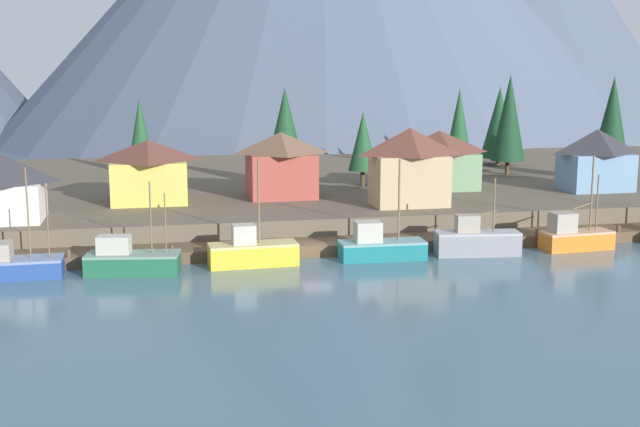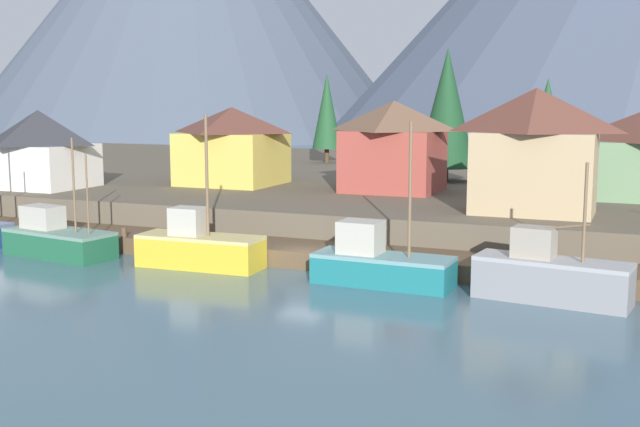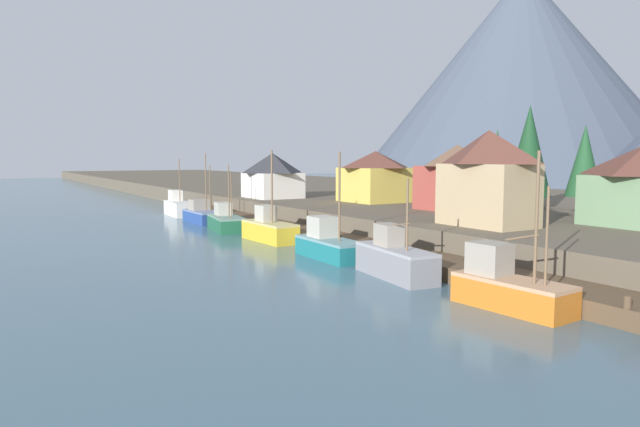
% 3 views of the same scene
% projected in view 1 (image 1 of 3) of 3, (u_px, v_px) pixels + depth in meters
% --- Properties ---
extents(ground_plane, '(400.00, 400.00, 1.00)m').
position_uv_depth(ground_plane, '(279.00, 221.00, 87.23)').
color(ground_plane, '#476675').
extents(dock, '(80.00, 4.00, 1.60)m').
position_uv_depth(dock, '(313.00, 247.00, 69.71)').
color(dock, brown).
rests_on(dock, ground_plane).
extents(shoreline_bank, '(400.00, 56.00, 2.50)m').
position_uv_depth(shoreline_bank, '(264.00, 189.00, 98.48)').
color(shoreline_bank, brown).
rests_on(shoreline_bank, ground_plane).
extents(fishing_boat_blue, '(7.12, 2.81, 8.38)m').
position_uv_depth(fishing_boat_blue, '(12.00, 265.00, 61.32)').
color(fishing_boat_blue, navy).
rests_on(fishing_boat_blue, ground_plane).
extents(fishing_boat_green, '(7.44, 3.83, 7.17)m').
position_uv_depth(fishing_boat_green, '(130.00, 260.00, 62.64)').
color(fishing_boat_green, '#1E5B3D').
rests_on(fishing_boat_green, ground_plane).
extents(fishing_boat_yellow, '(7.19, 2.71, 8.56)m').
position_uv_depth(fishing_boat_yellow, '(252.00, 252.00, 65.10)').
color(fishing_boat_yellow, gold).
rests_on(fishing_boat_yellow, ground_plane).
extents(fishing_boat_teal, '(7.18, 2.79, 8.35)m').
position_uv_depth(fishing_boat_teal, '(380.00, 246.00, 67.25)').
color(fishing_boat_teal, '#196B70').
rests_on(fishing_boat_teal, ground_plane).
extents(fishing_boat_grey, '(7.33, 3.16, 6.59)m').
position_uv_depth(fishing_boat_grey, '(476.00, 241.00, 68.79)').
color(fishing_boat_grey, gray).
rests_on(fishing_boat_grey, ground_plane).
extents(fishing_boat_orange, '(6.44, 2.77, 8.25)m').
position_uv_depth(fishing_boat_orange, '(574.00, 236.00, 70.83)').
color(fishing_boat_orange, '#CC6B1E').
rests_on(fishing_boat_orange, ground_plane).
extents(house_yellow, '(7.64, 7.24, 6.19)m').
position_uv_depth(house_yellow, '(148.00, 170.00, 80.43)').
color(house_yellow, gold).
rests_on(house_yellow, shoreline_bank).
extents(house_red, '(7.06, 6.45, 6.73)m').
position_uv_depth(house_red, '(281.00, 164.00, 83.50)').
color(house_red, '#9E4238').
rests_on(house_red, shoreline_bank).
extents(house_blue, '(7.45, 5.10, 6.69)m').
position_uv_depth(house_blue, '(596.00, 159.00, 88.02)').
color(house_blue, '#6689A8').
rests_on(house_blue, shoreline_bank).
extents(house_green, '(8.12, 6.21, 6.43)m').
position_uv_depth(house_green, '(439.00, 159.00, 89.28)').
color(house_green, '#6B8E66').
rests_on(house_green, shoreline_bank).
extents(house_tan, '(7.41, 4.67, 7.55)m').
position_uv_depth(house_tan, '(409.00, 166.00, 78.15)').
color(house_tan, tan).
rests_on(house_tan, shoreline_bank).
extents(conifer_near_left, '(3.27, 3.27, 8.44)m').
position_uv_depth(conifer_near_left, '(363.00, 141.00, 90.98)').
color(conifer_near_left, '#4C3823').
rests_on(conifer_near_left, shoreline_bank).
extents(conifer_near_right, '(4.62, 4.62, 12.26)m').
position_uv_depth(conifer_near_right, '(612.00, 124.00, 95.75)').
color(conifer_near_right, '#4C3823').
rests_on(conifer_near_right, shoreline_bank).
extents(conifer_mid_left, '(4.21, 4.21, 12.44)m').
position_uv_depth(conifer_mid_left, '(509.00, 118.00, 100.67)').
color(conifer_mid_left, '#4C3823').
rests_on(conifer_mid_left, shoreline_bank).
extents(conifer_mid_right, '(3.12, 3.12, 9.50)m').
position_uv_depth(conifer_mid_right, '(140.00, 131.00, 101.35)').
color(conifer_mid_right, '#4C3823').
rests_on(conifer_mid_right, shoreline_bank).
extents(conifer_back_left, '(4.81, 4.81, 11.02)m').
position_uv_depth(conifer_back_left, '(285.00, 132.00, 91.72)').
color(conifer_back_left, '#4C3823').
rests_on(conifer_back_left, shoreline_bank).
extents(conifer_back_right, '(3.57, 3.57, 10.69)m').
position_uv_depth(conifer_back_right, '(459.00, 126.00, 104.48)').
color(conifer_back_right, '#4C3823').
rests_on(conifer_back_right, shoreline_bank).
extents(conifer_centre, '(4.87, 4.87, 10.73)m').
position_uv_depth(conifer_centre, '(499.00, 122.00, 111.01)').
color(conifer_centre, '#4C3823').
rests_on(conifer_centre, shoreline_bank).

